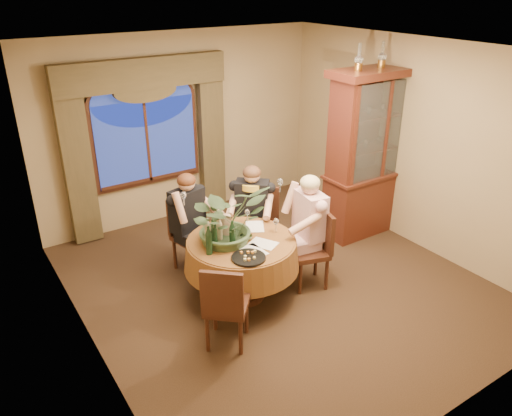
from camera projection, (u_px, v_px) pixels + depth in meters
floor at (277, 282)px, 6.24m from camera, size 5.00×5.00×0.00m
wall_back at (182, 127)px, 7.53m from camera, size 4.50×0.00×4.50m
wall_right at (413, 145)px, 6.77m from camera, size 0.00×5.00×5.00m
ceiling at (281, 50)px, 5.05m from camera, size 5.00×5.00×0.00m
window at (147, 141)px, 7.22m from camera, size 1.62×0.10×1.32m
arched_transom at (142, 87)px, 6.89m from camera, size 1.60×0.06×0.44m
drapery_left at (77, 164)px, 6.72m from camera, size 0.38×0.14×2.32m
drapery_right at (211, 139)px, 7.75m from camera, size 0.38×0.14×2.32m
swag_valance at (143, 73)px, 6.75m from camera, size 2.45×0.16×0.42m
dining_table at (242, 268)px, 5.83m from camera, size 1.36×1.36×0.75m
china_cabinet at (372, 154)px, 7.07m from camera, size 1.47×0.58×2.38m
oil_lamp_left at (359, 57)px, 6.29m from camera, size 0.11×0.11×0.34m
oil_lamp_center at (382, 54)px, 6.49m from camera, size 0.11×0.11×0.34m
oil_lamp_right at (404, 52)px, 6.70m from camera, size 0.11×0.11×0.34m
chair_right at (309, 250)px, 6.00m from camera, size 0.52×0.52×0.96m
chair_back_right at (260, 226)px, 6.58m from camera, size 0.59×0.59×0.96m
chair_back at (192, 236)px, 6.34m from camera, size 0.50×0.50×0.96m
chair_front_left at (227, 303)px, 5.03m from camera, size 0.59×0.59×0.96m
person_pink at (309, 229)px, 6.05m from camera, size 0.52×0.56×1.39m
person_back at (188, 223)px, 6.26m from camera, size 0.58×0.55×1.33m
person_scarf at (252, 214)px, 6.47m from camera, size 0.65×0.65×1.34m
stoneware_vase at (226, 227)px, 5.67m from camera, size 0.15×0.15×0.28m
centerpiece_plant at (226, 193)px, 5.44m from camera, size 0.89×0.98×0.77m
olive_bowl at (246, 237)px, 5.68m from camera, size 0.16×0.16×0.05m
cheese_platter at (249, 258)px, 5.29m from camera, size 0.37×0.37×0.02m
wine_bottle_0 at (232, 234)px, 5.45m from camera, size 0.07×0.07×0.33m
wine_bottle_1 at (209, 240)px, 5.32m from camera, size 0.07×0.07×0.33m
wine_bottle_2 at (214, 228)px, 5.58m from camera, size 0.07×0.07×0.33m
wine_bottle_3 at (219, 231)px, 5.52m from camera, size 0.07×0.07×0.33m
wine_bottle_4 at (208, 232)px, 5.50m from camera, size 0.07×0.07×0.33m
wine_bottle_5 at (214, 236)px, 5.42m from camera, size 0.07×0.07×0.33m
tasting_paper_0 at (263, 244)px, 5.59m from camera, size 0.33×0.36×0.00m
tasting_paper_1 at (255, 227)px, 5.97m from camera, size 0.33×0.37×0.00m
tasting_paper_2 at (253, 251)px, 5.44m from camera, size 0.22×0.31×0.00m
wine_glass_person_pink at (276, 225)px, 5.81m from camera, size 0.07×0.07×0.18m
wine_glass_person_back at (214, 221)px, 5.90m from camera, size 0.07×0.07×0.18m
wine_glass_person_scarf at (247, 216)px, 6.03m from camera, size 0.07×0.07×0.18m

